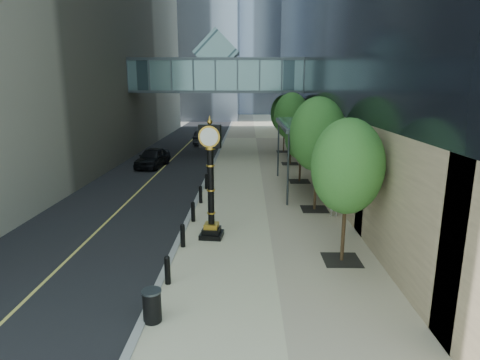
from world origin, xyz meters
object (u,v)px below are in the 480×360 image
at_px(street_clock, 211,188).
at_px(car_far, 204,137).
at_px(pedestrian, 334,201).
at_px(trash_bin, 152,307).
at_px(car_near, 153,157).

distance_m(street_clock, car_far, 29.35).
bearing_deg(car_far, street_clock, 101.74).
xyz_separation_m(pedestrian, car_far, (-9.39, 26.08, -0.04)).
distance_m(street_clock, trash_bin, 6.85).
height_order(trash_bin, pedestrian, pedestrian).
relative_size(car_near, car_far, 0.95).
xyz_separation_m(street_clock, pedestrian, (5.98, 3.03, -1.44)).
distance_m(street_clock, car_near, 17.14).
distance_m(street_clock, pedestrian, 6.85).
bearing_deg(car_far, trash_bin, 98.78).
bearing_deg(car_near, street_clock, -60.99).
relative_size(street_clock, car_far, 1.06).
bearing_deg(pedestrian, street_clock, 7.16).
relative_size(street_clock, trash_bin, 5.75).
height_order(trash_bin, car_far, car_far).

